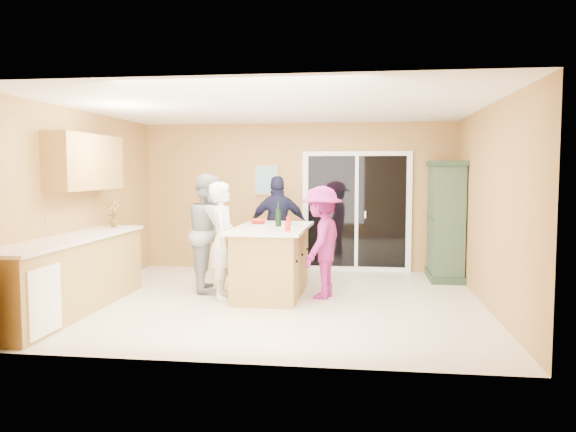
# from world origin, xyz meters

# --- Properties ---
(floor) EXTENTS (5.50, 5.50, 0.00)m
(floor) POSITION_xyz_m (0.00, 0.00, 0.00)
(floor) COLOR silver
(floor) RESTS_ON ground
(ceiling) EXTENTS (5.50, 5.00, 0.10)m
(ceiling) POSITION_xyz_m (0.00, 0.00, 2.60)
(ceiling) COLOR white
(ceiling) RESTS_ON wall_back
(wall_back) EXTENTS (5.50, 0.10, 2.60)m
(wall_back) POSITION_xyz_m (0.00, 2.50, 1.30)
(wall_back) COLOR tan
(wall_back) RESTS_ON ground
(wall_front) EXTENTS (5.50, 0.10, 2.60)m
(wall_front) POSITION_xyz_m (0.00, -2.50, 1.30)
(wall_front) COLOR tan
(wall_front) RESTS_ON ground
(wall_left) EXTENTS (0.10, 5.00, 2.60)m
(wall_left) POSITION_xyz_m (-2.75, 0.00, 1.30)
(wall_left) COLOR tan
(wall_left) RESTS_ON ground
(wall_right) EXTENTS (0.10, 5.00, 2.60)m
(wall_right) POSITION_xyz_m (2.75, 0.00, 1.30)
(wall_right) COLOR tan
(wall_right) RESTS_ON ground
(left_cabinet_run) EXTENTS (0.65, 3.05, 1.24)m
(left_cabinet_run) POSITION_xyz_m (-2.45, -1.05, 0.46)
(left_cabinet_run) COLOR #A68340
(left_cabinet_run) RESTS_ON floor
(upper_cabinets) EXTENTS (0.35, 1.60, 0.75)m
(upper_cabinets) POSITION_xyz_m (-2.58, -0.20, 1.88)
(upper_cabinets) COLOR #A68340
(upper_cabinets) RESTS_ON wall_left
(sliding_door) EXTENTS (1.90, 0.07, 2.10)m
(sliding_door) POSITION_xyz_m (1.05, 2.46, 1.05)
(sliding_door) COLOR white
(sliding_door) RESTS_ON floor
(framed_picture) EXTENTS (0.46, 0.04, 0.56)m
(framed_picture) POSITION_xyz_m (-0.55, 2.48, 1.60)
(framed_picture) COLOR #A38051
(framed_picture) RESTS_ON wall_back
(kitchen_island) EXTENTS (1.04, 1.87, 0.97)m
(kitchen_island) POSITION_xyz_m (-0.12, 0.39, 0.46)
(kitchen_island) COLOR #A68340
(kitchen_island) RESTS_ON floor
(green_hutch) EXTENTS (0.55, 1.04, 1.91)m
(green_hutch) POSITION_xyz_m (2.49, 1.90, 0.93)
(green_hutch) COLOR #223826
(green_hutch) RESTS_ON floor
(woman_white) EXTENTS (0.46, 0.63, 1.61)m
(woman_white) POSITION_xyz_m (-0.75, 0.09, 0.81)
(woman_white) COLOR silver
(woman_white) RESTS_ON floor
(woman_grey) EXTENTS (0.88, 1.00, 1.72)m
(woman_grey) POSITION_xyz_m (-1.07, 0.59, 0.86)
(woman_grey) COLOR #A0A0A3
(woman_grey) RESTS_ON floor
(woman_navy) EXTENTS (1.04, 0.59, 1.68)m
(woman_navy) POSITION_xyz_m (-0.24, 1.81, 0.84)
(woman_navy) COLOR #191836
(woman_navy) RESTS_ON floor
(woman_magenta) EXTENTS (0.79, 1.11, 1.55)m
(woman_magenta) POSITION_xyz_m (0.59, 0.30, 0.78)
(woman_magenta) COLOR #962072
(woman_magenta) RESTS_ON floor
(serving_bowl) EXTENTS (0.28, 0.28, 0.06)m
(serving_bowl) POSITION_xyz_m (-0.39, 0.82, 1.01)
(serving_bowl) COLOR red
(serving_bowl) RESTS_ON kitchen_island
(tulip_vase) EXTENTS (0.23, 0.18, 0.40)m
(tulip_vase) POSITION_xyz_m (-2.45, 0.34, 1.14)
(tulip_vase) COLOR red
(tulip_vase) RESTS_ON left_cabinet_run
(tumbler_near) EXTENTS (0.10, 0.10, 0.11)m
(tumbler_near) POSITION_xyz_m (0.18, -0.18, 1.03)
(tumbler_near) COLOR red
(tumbler_near) RESTS_ON kitchen_island
(tumbler_far) EXTENTS (0.08, 0.08, 0.10)m
(tumbler_far) POSITION_xyz_m (0.05, 0.93, 1.03)
(tumbler_far) COLOR red
(tumbler_far) RESTS_ON kitchen_island
(wine_bottle) EXTENTS (0.08, 0.08, 0.35)m
(wine_bottle) POSITION_xyz_m (-0.03, 0.43, 1.11)
(wine_bottle) COLOR black
(wine_bottle) RESTS_ON kitchen_island
(white_plate) EXTENTS (0.22, 0.22, 0.01)m
(white_plate) POSITION_xyz_m (0.08, 0.50, 0.98)
(white_plate) COLOR silver
(white_plate) RESTS_ON kitchen_island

